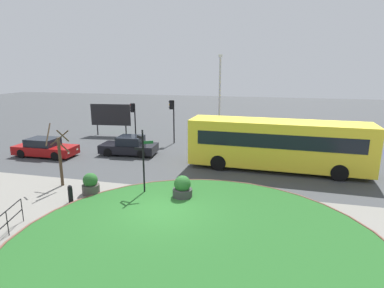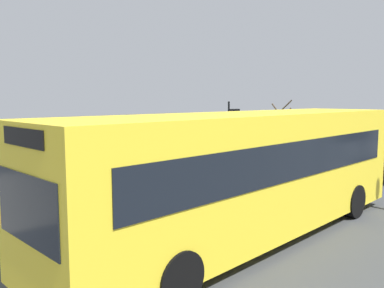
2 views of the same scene
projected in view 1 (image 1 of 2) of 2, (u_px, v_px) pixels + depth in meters
ground at (164, 212)px, 14.75m from camera, size 120.00×120.00×0.00m
sidewalk_paving at (152, 228)px, 13.29m from camera, size 32.00×8.92×0.02m
grass_island at (197, 248)px, 11.76m from camera, size 14.29×14.29×0.10m
grass_kerb_ring at (197, 248)px, 11.76m from camera, size 14.60×14.60×0.11m
signpost_directional at (143, 158)px, 16.51m from camera, size 0.98×0.38×3.44m
bollard_foreground at (70, 194)px, 15.69m from camera, size 0.23×0.23×0.91m
bus_yellow at (278, 144)px, 20.51m from camera, size 11.38×3.01×3.19m
car_near_lane at (45, 148)px, 23.90m from camera, size 4.63×1.95×1.36m
car_far_lane at (129, 146)px, 24.38m from camera, size 4.33×2.18×1.41m
traffic_light_near at (172, 112)px, 27.54m from camera, size 0.49×0.26×3.75m
traffic_light_far at (133, 114)px, 28.02m from camera, size 0.49×0.29×3.44m
lamppost_tall at (220, 98)px, 26.63m from camera, size 0.32×0.32×7.50m
billboard_left at (111, 115)px, 30.91m from camera, size 3.95×0.58×3.05m
planter_near_signpost at (91, 185)px, 16.77m from camera, size 0.90×0.90×1.14m
planter_kerbside at (182, 188)px, 16.20m from camera, size 1.00×1.00×1.20m
street_tree_bare at (60, 156)px, 17.66m from camera, size 1.21×1.41×3.51m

